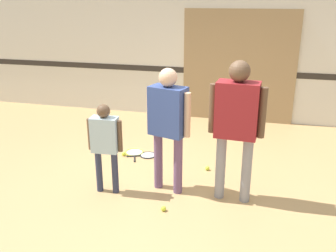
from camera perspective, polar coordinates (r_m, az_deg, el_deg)
ground_plane at (r=5.31m, az=2.05°, el=-9.38°), size 16.00×16.00×0.00m
wall_back at (r=7.95m, az=7.36°, el=12.32°), size 16.00×0.07×3.20m
wall_panel at (r=7.92m, az=10.71°, el=8.83°), size 2.30×0.05×2.30m
person_instructor at (r=4.85m, az=0.00°, el=1.29°), size 0.62×0.38×1.70m
person_student_left at (r=4.96m, az=-9.57°, el=-2.01°), size 0.47×0.21×1.24m
person_student_right at (r=4.66m, az=10.41°, el=1.32°), size 0.70×0.32×1.83m
racket_spare_on_floor at (r=6.41m, az=-5.15°, el=-4.06°), size 0.41×0.57×0.03m
racket_second_spare at (r=6.30m, az=-3.24°, el=-4.47°), size 0.52×0.37×0.03m
tennis_ball_near_instructor at (r=4.78m, az=-0.70°, el=-12.47°), size 0.07×0.07×0.07m
tennis_ball_by_spare_racket at (r=6.32m, az=-6.76°, el=-4.25°), size 0.07×0.07×0.07m
tennis_ball_stray_left at (r=5.82m, az=6.02°, el=-6.42°), size 0.07×0.07×0.07m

